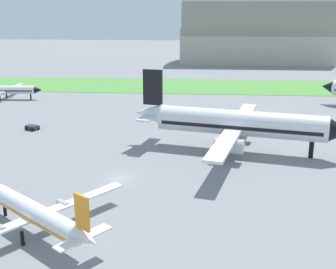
# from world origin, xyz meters

# --- Properties ---
(ground_plane) EXTENTS (600.00, 600.00, 0.00)m
(ground_plane) POSITION_xyz_m (0.00, 0.00, 0.00)
(ground_plane) COLOR gray
(grass_taxiway_strip) EXTENTS (360.00, 28.00, 0.08)m
(grass_taxiway_strip) POSITION_xyz_m (0.00, 77.32, 0.04)
(grass_taxiway_strip) COLOR #549342
(grass_taxiway_strip) RESTS_ON ground_plane
(airplane_midfield_jet) EXTENTS (35.12, 35.56, 12.72)m
(airplane_midfield_jet) POSITION_xyz_m (16.55, 13.86, 4.58)
(airplane_midfield_jet) COLOR white
(airplane_midfield_jet) RESTS_ON ground_plane
(airplane_foreground_turboprop) EXTENTS (16.66, 18.80, 6.73)m
(airplane_foreground_turboprop) POSITION_xyz_m (-5.36, -15.94, 2.46)
(airplane_foreground_turboprop) COLOR white
(airplane_foreground_turboprop) RESTS_ON ground_plane
(airplane_taxiing_turboprop) EXTENTS (19.77, 23.10, 6.92)m
(airplane_taxiing_turboprop) POSITION_xyz_m (-40.41, 52.46, 2.53)
(airplane_taxiing_turboprop) COLOR white
(airplane_taxiing_turboprop) RESTS_ON ground_plane
(baggage_cart_near_gate) EXTENTS (2.91, 2.62, 0.90)m
(baggage_cart_near_gate) POSITION_xyz_m (-21.65, 23.47, 0.57)
(baggage_cart_near_gate) COLOR #2D333D
(baggage_cart_near_gate) RESTS_ON ground_plane
(hangar_distant) EXTENTS (65.31, 29.09, 32.73)m
(hangar_distant) POSITION_xyz_m (33.52, 143.38, 14.74)
(hangar_distant) COLOR #B2AD9E
(hangar_distant) RESTS_ON ground_plane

